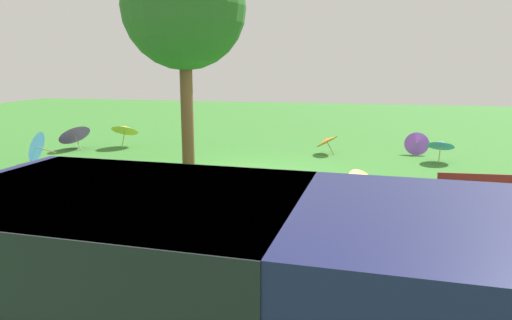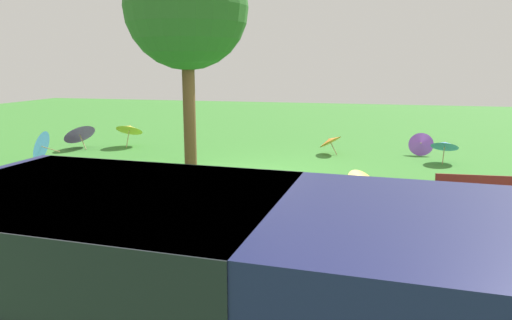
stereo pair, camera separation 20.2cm
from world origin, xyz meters
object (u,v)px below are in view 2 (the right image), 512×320
parasol_purple_1 (81,176)px  parasol_blue_1 (445,145)px  parasol_blue_0 (39,146)px  parasol_purple_2 (421,144)px  parasol_yellow_0 (365,183)px  parasol_orange_0 (330,140)px  parasol_purple_0 (78,132)px  van_dark (204,280)px  parasol_yellow_1 (130,128)px  park_bench (490,203)px  shade_tree (186,8)px

parasol_purple_1 → parasol_blue_1: (-7.06, -4.77, 0.10)m
parasol_blue_0 → parasol_purple_2: 10.01m
parasol_yellow_0 → parasol_blue_0: (8.09, -1.68, 0.06)m
parasol_blue_1 → parasol_orange_0: (2.89, -0.47, -0.08)m
parasol_yellow_0 → parasol_purple_0: parasol_purple_0 is taller
van_dark → parasol_purple_1: (4.11, -4.54, -0.55)m
van_dark → parasol_blue_1: 9.77m
parasol_blue_0 → parasol_purple_2: size_ratio=1.22×
parasol_purple_0 → parasol_blue_1: bearing=-178.0°
parasol_yellow_1 → parasol_blue_0: bearing=66.0°
van_dark → parasol_blue_0: van_dark is taller
van_dark → parasol_blue_0: bearing=-45.1°
van_dark → parasol_purple_2: bearing=-103.7°
van_dark → parasol_purple_1: size_ratio=5.11×
park_bench → parasol_blue_0: size_ratio=1.90×
parasol_purple_0 → park_bench: bearing=154.3°
parasol_yellow_0 → parasol_yellow_1: (6.95, -4.24, 0.20)m
parasol_purple_1 → shade_tree: bearing=-110.3°
parasol_blue_0 → parasol_yellow_0: bearing=168.3°
parasol_blue_0 → parasol_purple_0: 1.92m
parasol_purple_0 → parasol_purple_1: size_ratio=1.31×
parasol_yellow_1 → parasol_blue_1: parasol_yellow_1 is taller
park_bench → shade_tree: bearing=-28.9°
parasol_yellow_1 → parasol_purple_1: (-1.76, 5.07, -0.18)m
parasol_purple_2 → parasol_orange_0: parasol_purple_2 is taller
parasol_yellow_1 → parasol_purple_1: 5.37m
parasol_blue_0 → park_bench: bearing=163.6°
parasol_purple_1 → parasol_blue_1: size_ratio=1.15×
van_dark → parasol_yellow_1: bearing=-58.6°
parasol_yellow_1 → parasol_purple_0: 1.46m
park_bench → parasol_yellow_1: (8.72, -5.47, 0.08)m
van_dark → parasol_blue_1: bearing=-107.6°
parasol_orange_0 → parasol_yellow_1: bearing=1.7°
parasol_purple_0 → parasol_purple_2: bearing=-172.6°
parasol_blue_1 → parasol_orange_0: 2.93m
parasol_blue_1 → parasol_orange_0: bearing=-9.3°
parasol_purple_0 → parasol_orange_0: size_ratio=1.45×
parasol_orange_0 → parasol_purple_0: bearing=6.5°
parasol_yellow_0 → parasol_orange_0: 4.53m
park_bench → parasol_purple_1: park_bench is taller
shade_tree → parasol_purple_2: size_ratio=7.28×
parasol_blue_0 → parasol_purple_0: size_ratio=0.72×
van_dark → parasol_blue_1: (-2.95, -9.31, -0.45)m
van_dark → shade_tree: 8.45m
shade_tree → parasol_purple_0: 5.44m
parasol_blue_1 → parasol_purple_2: bearing=-62.3°
parasol_yellow_0 → parasol_purple_2: (-1.40, -4.84, -0.03)m
parasol_yellow_0 → parasol_purple_2: bearing=-106.2°
parasol_yellow_1 → parasol_orange_0: parasol_yellow_1 is taller
parasol_yellow_0 → parasol_purple_2: parasol_purple_2 is taller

